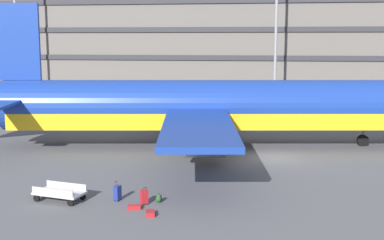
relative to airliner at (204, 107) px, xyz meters
name	(u,v)px	position (x,y,z in m)	size (l,w,h in m)	color
ground_plane	(272,158)	(5.25, -3.53, -3.11)	(600.00, 600.00, 0.00)	#5B5B60
terminal_structure	(268,43)	(5.25, 40.98, 4.69)	(138.71, 17.92, 15.58)	#605B56
airliner	(204,107)	(0.00, 0.00, 0.00)	(38.56, 31.18, 11.11)	navy
light_mast_far_left	(15,12)	(-28.19, 25.79, 8.87)	(1.80, 0.50, 20.60)	gray
light_mast_left	(276,15)	(6.09, 25.79, 8.24)	(1.80, 0.50, 19.39)	gray
suitcase_red	(134,207)	(-1.76, -15.64, -3.00)	(0.73, 0.51, 0.21)	#B21E23
suitcase_laid_flat	(144,197)	(-1.43, -14.86, -2.69)	(0.44, 0.43, 0.91)	#B21E23
suitcase_black	(118,193)	(-2.95, -14.42, -2.68)	(0.37, 0.45, 1.02)	navy
suitcase_silver	(150,213)	(-0.76, -16.44, -2.99)	(0.55, 0.74, 0.22)	#B21E23
backpack_navy	(158,198)	(-0.76, -14.48, -2.88)	(0.38, 0.38, 0.52)	#264C26
baggage_cart	(59,193)	(-5.97, -14.84, -2.68)	(3.37, 1.85, 0.82)	#B7B7BC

